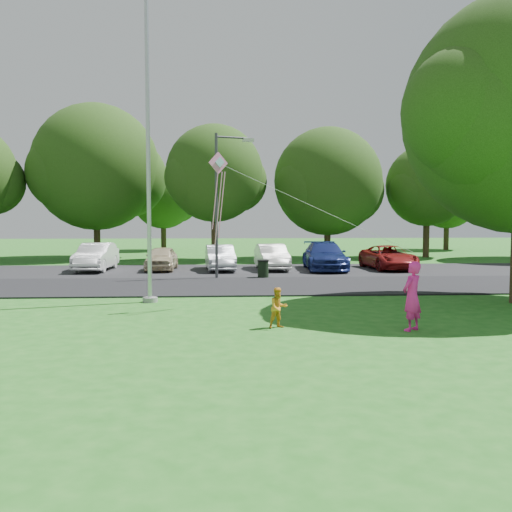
{
  "coord_description": "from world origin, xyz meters",
  "views": [
    {
      "loc": [
        -1.08,
        -14.06,
        2.86
      ],
      "look_at": [
        -0.01,
        4.0,
        1.6
      ],
      "focal_mm": 40.0,
      "sensor_mm": 36.0,
      "label": 1
    }
  ],
  "objects": [
    {
      "name": "child_yellow",
      "position": [
        0.35,
        0.35,
        0.52
      ],
      "size": [
        0.62,
        0.55,
        1.04
      ],
      "primitive_type": "imported",
      "rotation": [
        0.0,
        0.0,
        0.38
      ],
      "color": "orange",
      "rests_on": "ground"
    },
    {
      "name": "woman",
      "position": [
        3.65,
        -0.2,
        0.87
      ],
      "size": [
        0.75,
        0.73,
        1.74
      ],
      "primitive_type": "imported",
      "rotation": [
        0.0,
        0.0,
        3.87
      ],
      "color": "#F9219A",
      "rests_on": "ground"
    },
    {
      "name": "street_lamp",
      "position": [
        -1.09,
        12.02,
        3.97
      ],
      "size": [
        1.81,
        0.72,
        6.6
      ],
      "rotation": [
        0.0,
        0.0,
        0.31
      ],
      "color": "#3F3F44",
      "rests_on": "ground"
    },
    {
      "name": "horizon_trees",
      "position": [
        4.06,
        33.88,
        4.3
      ],
      "size": [
        77.46,
        7.2,
        7.02
      ],
      "color": "#332316",
      "rests_on": "ground"
    },
    {
      "name": "kite",
      "position": [
        -1.1,
        3.56,
        4.05
      ],
      "size": [
        5.14,
        4.12,
        2.9
      ],
      "rotation": [
        0.0,
        0.0,
        0.55
      ],
      "color": "pink",
      "rests_on": "ground"
    },
    {
      "name": "trash_can",
      "position": [
        0.79,
        11.97,
        0.43
      ],
      "size": [
        0.54,
        0.54,
        0.85
      ],
      "rotation": [
        0.0,
        0.0,
        0.1
      ],
      "color": "black",
      "rests_on": "ground"
    },
    {
      "name": "flagpole",
      "position": [
        -3.5,
        5.0,
        4.17
      ],
      "size": [
        0.5,
        0.5,
        10.0
      ],
      "color": "#B7BABF",
      "rests_on": "ground"
    },
    {
      "name": "parking_strip",
      "position": [
        0.0,
        15.5,
        0.03
      ],
      "size": [
        42.0,
        7.0,
        0.06
      ],
      "primitive_type": "cube",
      "color": "black",
      "rests_on": "ground"
    },
    {
      "name": "ground",
      "position": [
        0.0,
        0.0,
        0.0
      ],
      "size": [
        120.0,
        120.0,
        0.0
      ],
      "primitive_type": "plane",
      "color": "#1E631A",
      "rests_on": "ground"
    },
    {
      "name": "tree_row",
      "position": [
        1.59,
        24.23,
        5.71
      ],
      "size": [
        64.35,
        11.94,
        10.88
      ],
      "color": "#332316",
      "rests_on": "ground"
    },
    {
      "name": "parked_cars",
      "position": [
        1.01,
        15.61,
        0.73
      ],
      "size": [
        17.34,
        5.08,
        1.45
      ],
      "color": "silver",
      "rests_on": "ground"
    },
    {
      "name": "park_road",
      "position": [
        0.0,
        9.0,
        0.03
      ],
      "size": [
        60.0,
        6.0,
        0.06
      ],
      "primitive_type": "cube",
      "color": "black",
      "rests_on": "ground"
    }
  ]
}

